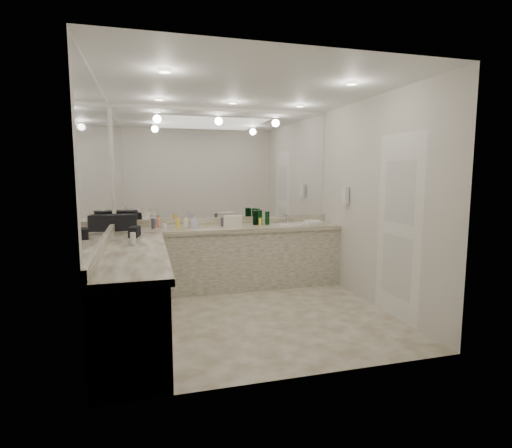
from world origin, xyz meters
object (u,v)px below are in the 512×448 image
object	(u,v)px
hand_towel	(313,222)
soap_bottle_b	(194,221)
sink	(292,224)
soap_bottle_c	(226,221)
soap_bottle_a	(186,221)
black_toiletry_bag	(120,222)
cream_cosmetic_case	(233,221)
wall_phone	(345,195)

from	to	relation	value
hand_towel	soap_bottle_b	bearing A→B (deg)	-179.47
sink	soap_bottle_b	bearing A→B (deg)	-178.13
hand_towel	soap_bottle_c	bearing A→B (deg)	175.95
soap_bottle_a	soap_bottle_c	size ratio (longest dim) A/B	1.23
black_toiletry_bag	soap_bottle_b	xyz separation A→B (m)	(0.97, -0.07, -0.01)
sink	soap_bottle_c	bearing A→B (deg)	176.42
sink	cream_cosmetic_case	bearing A→B (deg)	177.51
wall_phone	cream_cosmetic_case	world-z (taller)	wall_phone
black_toiletry_bag	hand_towel	xyz separation A→B (m)	(2.77, -0.05, -0.09)
black_toiletry_bag	cream_cosmetic_case	bearing A→B (deg)	0.74
cream_cosmetic_case	soap_bottle_b	distance (m)	0.58
sink	wall_phone	xyz separation A→B (m)	(0.61, -0.50, 0.46)
wall_phone	soap_bottle_c	distance (m)	1.74
sink	soap_bottle_b	size ratio (longest dim) A/B	2.22
hand_towel	soap_bottle_c	size ratio (longest dim) A/B	1.64
cream_cosmetic_case	sink	bearing A→B (deg)	9.50
black_toiletry_bag	soap_bottle_b	world-z (taller)	black_toiletry_bag
cream_cosmetic_case	hand_towel	distance (m)	1.23
soap_bottle_a	black_toiletry_bag	bearing A→B (deg)	178.34
cream_cosmetic_case	soap_bottle_b	world-z (taller)	soap_bottle_b
black_toiletry_bag	hand_towel	distance (m)	2.77
sink	hand_towel	xyz separation A→B (m)	(0.33, -0.03, 0.03)
soap_bottle_a	soap_bottle_b	size ratio (longest dim) A/B	0.95
sink	soap_bottle_b	world-z (taller)	soap_bottle_b
sink	soap_bottle_b	distance (m)	1.48
hand_towel	soap_bottle_a	size ratio (longest dim) A/B	1.34
soap_bottle_b	soap_bottle_c	size ratio (longest dim) A/B	1.29
sink	black_toiletry_bag	xyz separation A→B (m)	(-2.44, 0.02, 0.12)
wall_phone	soap_bottle_c	size ratio (longest dim) A/B	1.57
sink	soap_bottle_a	size ratio (longest dim) A/B	2.34
sink	soap_bottle_a	distance (m)	1.58
sink	black_toiletry_bag	size ratio (longest dim) A/B	1.13
cream_cosmetic_case	hand_towel	world-z (taller)	cream_cosmetic_case
sink	black_toiletry_bag	bearing A→B (deg)	179.55
hand_towel	sink	bearing A→B (deg)	174.51
black_toiletry_bag	cream_cosmetic_case	world-z (taller)	black_toiletry_bag
soap_bottle_b	sink	bearing A→B (deg)	1.87
cream_cosmetic_case	hand_towel	size ratio (longest dim) A/B	1.04
cream_cosmetic_case	soap_bottle_a	size ratio (longest dim) A/B	1.40
black_toiletry_bag	soap_bottle_b	bearing A→B (deg)	-3.97
black_toiletry_bag	hand_towel	bearing A→B (deg)	-1.05
hand_towel	wall_phone	bearing A→B (deg)	-59.33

